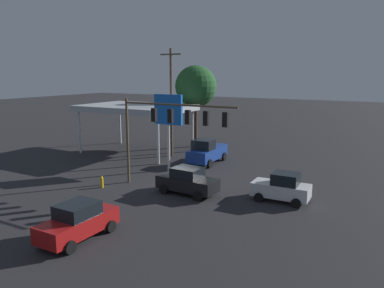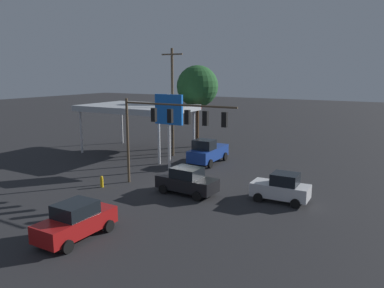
% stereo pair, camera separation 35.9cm
% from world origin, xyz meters
% --- Properties ---
extents(ground_plane, '(200.00, 200.00, 0.00)m').
position_xyz_m(ground_plane, '(0.00, 0.00, 0.00)').
color(ground_plane, '#262628').
extents(traffic_signal_assembly, '(9.26, 0.43, 6.62)m').
position_xyz_m(traffic_signal_assembly, '(0.37, 0.45, 5.11)').
color(traffic_signal_assembly, brown).
rests_on(traffic_signal_assembly, ground).
extents(utility_pole, '(2.40, 0.26, 10.94)m').
position_xyz_m(utility_pole, '(6.52, -9.31, 5.76)').
color(utility_pole, brown).
rests_on(utility_pole, ground).
extents(gas_station_canopy, '(11.36, 7.87, 5.14)m').
position_xyz_m(gas_station_canopy, '(10.81, -9.02, 4.79)').
color(gas_station_canopy, '#B2B7BC').
rests_on(gas_station_canopy, ground).
extents(price_sign, '(2.75, 0.27, 6.71)m').
position_xyz_m(price_sign, '(3.64, -4.29, 5.04)').
color(price_sign, silver).
rests_on(price_sign, ground).
extents(sedan_far, '(2.09, 4.41, 1.93)m').
position_xyz_m(sedan_far, '(0.16, 9.84, 0.95)').
color(sedan_far, maroon).
rests_on(sedan_far, ground).
extents(pickup_parked, '(2.38, 5.25, 2.40)m').
position_xyz_m(pickup_parked, '(1.86, -8.20, 1.11)').
color(pickup_parked, navy).
rests_on(pickup_parked, ground).
extents(hatchback_crossing, '(3.84, 2.04, 1.97)m').
position_xyz_m(hatchback_crossing, '(-7.45, -1.10, 0.95)').
color(hatchback_crossing, silver).
rests_on(hatchback_crossing, ground).
extents(sedan_waiting, '(4.50, 2.27, 1.93)m').
position_xyz_m(sedan_waiting, '(-1.13, 0.69, 0.95)').
color(sedan_waiting, black).
rests_on(sedan_waiting, ground).
extents(street_tree, '(4.75, 4.75, 9.39)m').
position_xyz_m(street_tree, '(6.75, -14.94, 6.99)').
color(street_tree, '#4C331E').
rests_on(street_tree, ground).
extents(fire_hydrant, '(0.24, 0.24, 0.88)m').
position_xyz_m(fire_hydrant, '(5.25, 2.57, 0.44)').
color(fire_hydrant, gold).
rests_on(fire_hydrant, ground).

